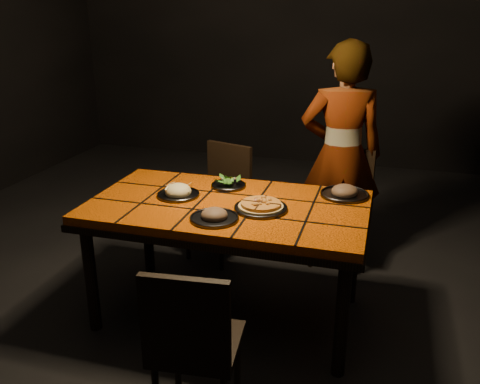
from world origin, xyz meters
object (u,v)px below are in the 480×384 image
(chair_far_right, at_px, (343,198))
(plate_pizza, at_px, (261,207))
(diner, at_px, (341,155))
(chair_near, at_px, (192,340))
(chair_far_left, at_px, (222,193))
(plate_pasta, at_px, (178,192))
(dining_table, at_px, (228,215))

(chair_far_right, distance_m, plate_pizza, 1.12)
(diner, distance_m, plate_pizza, 1.08)
(chair_near, xyz_separation_m, chair_far_left, (-0.43, 1.73, 0.02))
(chair_far_left, bearing_deg, plate_pasta, -74.07)
(chair_near, bearing_deg, plate_pasta, -70.29)
(dining_table, bearing_deg, chair_far_left, 110.46)
(chair_near, relative_size, chair_far_right, 0.98)
(diner, bearing_deg, chair_near, 65.54)
(chair_near, height_order, chair_far_left, chair_far_left)
(chair_far_left, height_order, plate_pizza, chair_far_left)
(chair_far_right, xyz_separation_m, plate_pizza, (-0.38, -1.02, 0.28))
(chair_far_right, bearing_deg, chair_near, -94.68)
(chair_far_right, bearing_deg, chair_far_left, -160.69)
(chair_near, bearing_deg, chair_far_left, -81.73)
(chair_far_right, bearing_deg, plate_pizza, -101.40)
(dining_table, bearing_deg, plate_pizza, -13.21)
(chair_far_left, distance_m, plate_pizza, 1.03)
(dining_table, relative_size, plate_pizza, 5.35)
(plate_pizza, bearing_deg, chair_near, -95.25)
(plate_pizza, bearing_deg, chair_far_right, 69.68)
(dining_table, relative_size, chair_far_left, 1.89)
(chair_far_right, distance_m, plate_pasta, 1.34)
(dining_table, bearing_deg, chair_far_right, 58.76)
(dining_table, bearing_deg, diner, 60.48)
(chair_near, bearing_deg, diner, -108.25)
(chair_far_right, bearing_deg, diner, -175.45)
(chair_far_right, height_order, plate_pasta, chair_far_right)
(chair_near, distance_m, plate_pasta, 1.09)
(dining_table, relative_size, plate_pasta, 6.34)
(chair_far_right, height_order, diner, diner)
(chair_far_right, bearing_deg, plate_pasta, -124.94)
(chair_far_left, distance_m, diner, 0.92)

